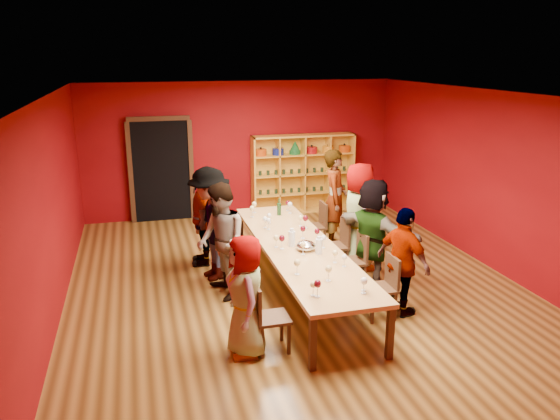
# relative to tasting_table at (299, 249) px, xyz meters

# --- Properties ---
(room_shell) EXTENTS (7.10, 9.10, 3.04)m
(room_shell) POSITION_rel_tasting_table_xyz_m (0.00, 0.00, 0.80)
(room_shell) COLOR #553816
(room_shell) RESTS_ON ground
(tasting_table) EXTENTS (1.10, 4.50, 0.75)m
(tasting_table) POSITION_rel_tasting_table_xyz_m (0.00, 0.00, 0.00)
(tasting_table) COLOR #B4864B
(tasting_table) RESTS_ON ground
(doorway) EXTENTS (1.40, 0.17, 2.30)m
(doorway) POSITION_rel_tasting_table_xyz_m (-1.80, 4.43, 0.42)
(doorway) COLOR black
(doorway) RESTS_ON ground
(shelving_unit) EXTENTS (2.40, 0.40, 1.80)m
(shelving_unit) POSITION_rel_tasting_table_xyz_m (1.40, 4.32, 0.28)
(shelving_unit) COLOR gold
(shelving_unit) RESTS_ON ground
(chair_person_left_0) EXTENTS (0.42, 0.42, 0.89)m
(chair_person_left_0) POSITION_rel_tasting_table_xyz_m (-0.91, -1.59, -0.20)
(chair_person_left_0) COLOR #321D10
(chair_person_left_0) RESTS_ON ground
(person_left_0) EXTENTS (0.42, 0.76, 1.53)m
(person_left_0) POSITION_rel_tasting_table_xyz_m (-1.15, -1.59, 0.07)
(person_left_0) COLOR #5876B5
(person_left_0) RESTS_ON ground
(chair_person_left_2) EXTENTS (0.42, 0.42, 0.89)m
(chair_person_left_2) POSITION_rel_tasting_table_xyz_m (-0.91, 0.12, -0.20)
(chair_person_left_2) COLOR #321D10
(chair_person_left_2) RESTS_ON ground
(person_left_2) EXTENTS (0.59, 0.92, 1.76)m
(person_left_2) POSITION_rel_tasting_table_xyz_m (-1.18, 0.12, 0.18)
(person_left_2) COLOR beige
(person_left_2) RESTS_ON ground
(chair_person_left_3) EXTENTS (0.42, 0.42, 0.89)m
(chair_person_left_3) POSITION_rel_tasting_table_xyz_m (-0.91, 0.87, -0.20)
(chair_person_left_3) COLOR #321D10
(chair_person_left_3) RESTS_ON ground
(person_left_3) EXTENTS (0.71, 1.27, 1.86)m
(person_left_3) POSITION_rel_tasting_table_xyz_m (-1.23, 0.87, 0.23)
(person_left_3) COLOR #141639
(person_left_3) RESTS_ON ground
(chair_person_left_4) EXTENTS (0.42, 0.42, 0.89)m
(chair_person_left_4) POSITION_rel_tasting_table_xyz_m (-0.91, 1.56, -0.20)
(chair_person_left_4) COLOR #321D10
(chair_person_left_4) RESTS_ON ground
(person_left_4) EXTENTS (0.58, 1.04, 1.69)m
(person_left_4) POSITION_rel_tasting_table_xyz_m (-1.28, 1.56, 0.15)
(person_left_4) COLOR pink
(person_left_4) RESTS_ON ground
(chair_person_right_1) EXTENTS (0.42, 0.42, 0.89)m
(chair_person_right_1) POSITION_rel_tasting_table_xyz_m (0.91, -1.12, -0.20)
(chair_person_right_1) COLOR #321D10
(chair_person_right_1) RESTS_ON ground
(person_right_1) EXTENTS (0.71, 1.01, 1.57)m
(person_right_1) POSITION_rel_tasting_table_xyz_m (1.17, -1.12, 0.08)
(person_right_1) COLOR #49484D
(person_right_1) RESTS_ON ground
(chair_person_right_2) EXTENTS (0.42, 0.42, 0.89)m
(chair_person_right_2) POSITION_rel_tasting_table_xyz_m (0.91, -0.07, -0.20)
(chair_person_right_2) COLOR #321D10
(chair_person_right_2) RESTS_ON ground
(person_right_2) EXTENTS (1.07, 1.67, 1.75)m
(person_right_2) POSITION_rel_tasting_table_xyz_m (1.18, -0.07, 0.17)
(person_right_2) COLOR tan
(person_right_2) RESTS_ON ground
(chair_person_right_3) EXTENTS (0.42, 0.42, 0.89)m
(chair_person_right_3) POSITION_rel_tasting_table_xyz_m (0.91, 0.66, -0.20)
(chair_person_right_3) COLOR #321D10
(chair_person_right_3) RESTS_ON ground
(person_right_3) EXTENTS (0.55, 0.93, 1.84)m
(person_right_3) POSITION_rel_tasting_table_xyz_m (1.25, 0.66, 0.22)
(person_right_3) COLOR #4D4D52
(person_right_3) RESTS_ON ground
(chair_person_right_4) EXTENTS (0.42, 0.42, 0.89)m
(chair_person_right_4) POSITION_rel_tasting_table_xyz_m (0.91, 1.78, -0.20)
(chair_person_right_4) COLOR #321D10
(chair_person_right_4) RESTS_ON ground
(person_right_4) EXTENTS (0.74, 0.83, 1.88)m
(person_right_4) POSITION_rel_tasting_table_xyz_m (1.25, 1.78, 0.24)
(person_right_4) COLOR beige
(person_right_4) RESTS_ON ground
(wine_glass_0) EXTENTS (0.09, 0.09, 0.22)m
(wine_glass_0) POSITION_rel_tasting_table_xyz_m (-0.29, -0.08, 0.21)
(wine_glass_0) COLOR white
(wine_glass_0) RESTS_ON tasting_table
(wine_glass_1) EXTENTS (0.08, 0.08, 0.21)m
(wine_glass_1) POSITION_rel_tasting_table_xyz_m (0.33, 0.14, 0.20)
(wine_glass_1) COLOR white
(wine_glass_1) RESTS_ON tasting_table
(wine_glass_2) EXTENTS (0.08, 0.08, 0.20)m
(wine_glass_2) POSITION_rel_tasting_table_xyz_m (-0.36, 0.01, 0.20)
(wine_glass_2) COLOR white
(wine_glass_2) RESTS_ON tasting_table
(wine_glass_3) EXTENTS (0.09, 0.09, 0.22)m
(wine_glass_3) POSITION_rel_tasting_table_xyz_m (0.35, 1.71, 0.21)
(wine_glass_3) COLOR white
(wine_glass_3) RESTS_ON tasting_table
(wine_glass_4) EXTENTS (0.09, 0.09, 0.22)m
(wine_glass_4) POSITION_rel_tasting_table_xyz_m (0.36, 0.81, 0.21)
(wine_glass_4) COLOR white
(wine_glass_4) RESTS_ON tasting_table
(wine_glass_5) EXTENTS (0.07, 0.07, 0.18)m
(wine_glass_5) POSITION_rel_tasting_table_xyz_m (-0.17, 1.23, 0.18)
(wine_glass_5) COLOR white
(wine_glass_5) RESTS_ON tasting_table
(wine_glass_6) EXTENTS (0.08, 0.08, 0.21)m
(wine_glass_6) POSITION_rel_tasting_table_xyz_m (-0.27, 1.93, 0.20)
(wine_glass_6) COLOR white
(wine_glass_6) RESTS_ON tasting_table
(wine_glass_7) EXTENTS (0.08, 0.08, 0.20)m
(wine_glass_7) POSITION_rel_tasting_table_xyz_m (-0.29, 1.00, 0.20)
(wine_glass_7) COLOR white
(wine_glass_7) RESTS_ON tasting_table
(wine_glass_8) EXTENTS (0.08, 0.08, 0.20)m
(wine_glass_8) POSITION_rel_tasting_table_xyz_m (0.33, -0.19, 0.20)
(wine_glass_8) COLOR white
(wine_glass_8) RESTS_ON tasting_table
(wine_glass_9) EXTENTS (0.08, 0.08, 0.19)m
(wine_glass_9) POSITION_rel_tasting_table_xyz_m (-0.36, -1.76, 0.19)
(wine_glass_9) COLOR white
(wine_glass_9) RESTS_ON tasting_table
(wine_glass_10) EXTENTS (0.08, 0.08, 0.19)m
(wine_glass_10) POSITION_rel_tasting_table_xyz_m (0.28, -0.81, 0.19)
(wine_glass_10) COLOR white
(wine_glass_10) RESTS_ON tasting_table
(wine_glass_11) EXTENTS (0.08, 0.08, 0.20)m
(wine_glass_11) POSITION_rel_tasting_table_xyz_m (-0.06, -0.38, 0.20)
(wine_glass_11) COLOR white
(wine_glass_11) RESTS_ON tasting_table
(wine_glass_12) EXTENTS (0.08, 0.08, 0.19)m
(wine_glass_12) POSITION_rel_tasting_table_xyz_m (0.31, 0.93, 0.19)
(wine_glass_12) COLOR white
(wine_glass_12) RESTS_ON tasting_table
(wine_glass_13) EXTENTS (0.09, 0.09, 0.22)m
(wine_glass_13) POSITION_rel_tasting_table_xyz_m (-0.32, -1.80, 0.21)
(wine_glass_13) COLOR white
(wine_glass_13) RESTS_ON tasting_table
(wine_glass_14) EXTENTS (0.08, 0.08, 0.20)m
(wine_glass_14) POSITION_rel_tasting_table_xyz_m (0.36, 1.89, 0.19)
(wine_glass_14) COLOR white
(wine_glass_14) RESTS_ON tasting_table
(wine_glass_15) EXTENTS (0.09, 0.09, 0.22)m
(wine_glass_15) POSITION_rel_tasting_table_xyz_m (-0.36, -1.08, 0.21)
(wine_glass_15) COLOR white
(wine_glass_15) RESTS_ON tasting_table
(wine_glass_16) EXTENTS (0.09, 0.09, 0.22)m
(wine_glass_16) POSITION_rel_tasting_table_xyz_m (-0.03, -1.39, 0.21)
(wine_glass_16) COLOR white
(wine_glass_16) RESTS_ON tasting_table
(wine_glass_17) EXTENTS (0.09, 0.09, 0.21)m
(wine_glass_17) POSITION_rel_tasting_table_xyz_m (0.15, 0.30, 0.20)
(wine_glass_17) COLOR white
(wine_glass_17) RESTS_ON tasting_table
(wine_glass_18) EXTENTS (0.07, 0.07, 0.18)m
(wine_glass_18) POSITION_rel_tasting_table_xyz_m (0.35, -0.98, 0.18)
(wine_glass_18) COLOR white
(wine_glass_18) RESTS_ON tasting_table
(wine_glass_19) EXTENTS (0.09, 0.09, 0.22)m
(wine_glass_19) POSITION_rel_tasting_table_xyz_m (0.26, -1.86, 0.21)
(wine_glass_19) COLOR white
(wine_glass_19) RESTS_ON tasting_table
(wine_glass_20) EXTENTS (0.07, 0.07, 0.18)m
(wine_glass_20) POSITION_rel_tasting_table_xyz_m (0.29, -1.78, 0.18)
(wine_glass_20) COLOR white
(wine_glass_20) RESTS_ON tasting_table
(wine_glass_21) EXTENTS (0.08, 0.08, 0.20)m
(wine_glass_21) POSITION_rel_tasting_table_xyz_m (-0.26, 0.89, 0.20)
(wine_glass_21) COLOR white
(wine_glass_21) RESTS_ON tasting_table
(wine_glass_22) EXTENTS (0.08, 0.08, 0.21)m
(wine_glass_22) POSITION_rel_tasting_table_xyz_m (-0.37, 1.66, 0.20)
(wine_glass_22) COLOR white
(wine_glass_22) RESTS_ON tasting_table
(spittoon_bowl) EXTENTS (0.29, 0.29, 0.16)m
(spittoon_bowl) POSITION_rel_tasting_table_xyz_m (0.04, -0.22, 0.12)
(spittoon_bowl) COLOR silver
(spittoon_bowl) RESTS_ON tasting_table
(carafe_a) EXTENTS (0.13, 0.13, 0.28)m
(carafe_a) POSITION_rel_tasting_table_xyz_m (-0.11, 0.02, 0.18)
(carafe_a) COLOR white
(carafe_a) RESTS_ON tasting_table
(carafe_b) EXTENTS (0.11, 0.11, 0.27)m
(carafe_b) POSITION_rel_tasting_table_xyz_m (0.18, -0.41, 0.17)
(carafe_b) COLOR white
(carafe_b) RESTS_ON tasting_table
(wine_bottle) EXTENTS (0.08, 0.08, 0.31)m
(wine_bottle) POSITION_rel_tasting_table_xyz_m (0.13, 1.66, 0.17)
(wine_bottle) COLOR #14381B
(wine_bottle) RESTS_ON tasting_table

